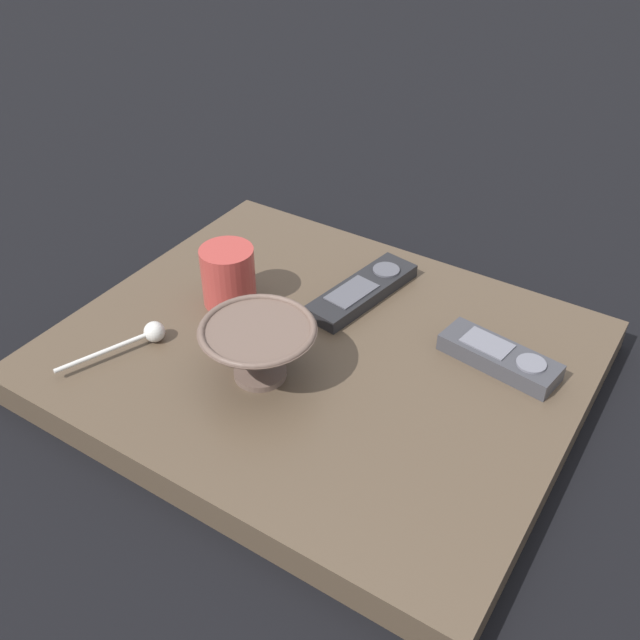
{
  "coord_description": "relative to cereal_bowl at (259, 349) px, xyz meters",
  "views": [
    {
      "loc": [
        -0.6,
        -0.39,
        0.63
      ],
      "look_at": [
        0.03,
        0.02,
        0.06
      ],
      "focal_mm": 40.41,
      "sensor_mm": 36.0,
      "label": 1
    }
  ],
  "objects": [
    {
      "name": "tv_remote_far",
      "position": [
        0.21,
        -0.02,
        -0.03
      ],
      "size": [
        0.19,
        0.08,
        0.02
      ],
      "color": "black",
      "rests_on": "table"
    },
    {
      "name": "coffee_mug",
      "position": [
        0.1,
        0.13,
        -0.0
      ],
      "size": [
        0.07,
        0.07,
        0.08
      ],
      "color": "#A53833",
      "rests_on": "table"
    },
    {
      "name": "teaspoon",
      "position": [
        -0.03,
        0.16,
        -0.03
      ],
      "size": [
        0.14,
        0.06,
        0.03
      ],
      "color": "silver",
      "rests_on": "table"
    },
    {
      "name": "ground_plane",
      "position": [
        0.08,
        -0.03,
        -0.08
      ],
      "size": [
        6.0,
        6.0,
        0.0
      ],
      "primitive_type": "plane",
      "color": "black"
    },
    {
      "name": "table",
      "position": [
        0.08,
        -0.03,
        -0.06
      ],
      "size": [
        0.54,
        0.65,
        0.04
      ],
      "color": "#4C3D2D",
      "rests_on": "ground"
    },
    {
      "name": "tv_remote_near",
      "position": [
        0.18,
        -0.24,
        -0.03
      ],
      "size": [
        0.07,
        0.16,
        0.03
      ],
      "color": "#38383D",
      "rests_on": "table"
    },
    {
      "name": "cereal_bowl",
      "position": [
        0.0,
        0.0,
        0.0
      ],
      "size": [
        0.14,
        0.14,
        0.07
      ],
      "color": "brown",
      "rests_on": "table"
    }
  ]
}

